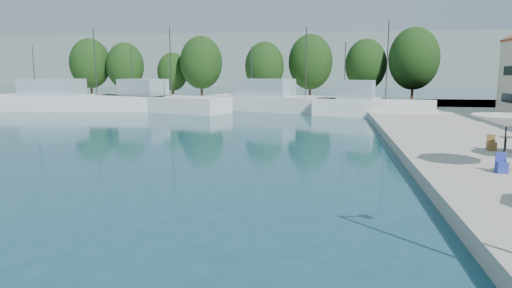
% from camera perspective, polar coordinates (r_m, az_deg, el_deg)
% --- Properties ---
extents(quay_far, '(90.00, 16.00, 0.60)m').
position_cam_1_polar(quay_far, '(65.23, 0.31, 5.19)').
color(quay_far, '#B0AD9F').
rests_on(quay_far, ground).
extents(hill_west, '(180.00, 40.00, 16.00)m').
position_cam_1_polar(hill_west, '(160.56, -2.27, 10.28)').
color(hill_west, gray).
rests_on(hill_west, ground).
extents(hill_east, '(140.00, 40.00, 12.00)m').
position_cam_1_polar(hill_east, '(181.25, 21.65, 8.89)').
color(hill_east, gray).
rests_on(hill_east, ground).
extents(trawler_01, '(22.89, 7.66, 10.20)m').
position_cam_1_polar(trawler_01, '(60.98, -21.66, 5.00)').
color(trawler_01, white).
rests_on(trawler_01, ground).
extents(trawler_02, '(18.16, 10.25, 10.20)m').
position_cam_1_polar(trawler_02, '(56.51, -12.25, 5.15)').
color(trawler_02, silver).
rests_on(trawler_02, ground).
extents(trawler_03, '(21.08, 11.40, 10.20)m').
position_cam_1_polar(trawler_03, '(54.92, 3.66, 5.23)').
color(trawler_03, silver).
rests_on(trawler_03, ground).
extents(trawler_04, '(12.90, 5.97, 10.20)m').
position_cam_1_polar(trawler_04, '(49.96, 14.06, 4.60)').
color(trawler_04, white).
rests_on(trawler_04, ground).
extents(tree_01, '(6.25, 6.25, 9.26)m').
position_cam_1_polar(tree_01, '(77.77, -20.03, 9.45)').
color(tree_01, '#3F2B19').
rests_on(tree_01, quay_far).
extents(tree_02, '(5.79, 5.79, 8.57)m').
position_cam_1_polar(tree_02, '(75.27, -16.03, 9.37)').
color(tree_02, '#3F2B19').
rests_on(tree_02, quay_far).
extents(tree_03, '(4.74, 4.74, 7.02)m').
position_cam_1_polar(tree_03, '(73.18, -10.39, 8.88)').
color(tree_03, '#3F2B19').
rests_on(tree_03, quay_far).
extents(tree_04, '(6.33, 6.33, 9.37)m').
position_cam_1_polar(tree_04, '(70.15, -6.87, 10.07)').
color(tree_04, '#3F2B19').
rests_on(tree_04, quay_far).
extents(tree_05, '(5.60, 5.60, 8.29)m').
position_cam_1_polar(tree_05, '(65.96, 1.07, 9.65)').
color(tree_05, '#3F2B19').
rests_on(tree_05, quay_far).
extents(tree_06, '(6.37, 6.37, 9.42)m').
position_cam_1_polar(tree_06, '(67.44, 6.81, 10.14)').
color(tree_06, '#3F2B19').
rests_on(tree_06, quay_far).
extents(tree_07, '(5.92, 5.92, 8.76)m').
position_cam_1_polar(tree_07, '(68.69, 13.58, 9.61)').
color(tree_07, '#3F2B19').
rests_on(tree_07, quay_far).
extents(tree_08, '(6.83, 6.83, 10.12)m').
position_cam_1_polar(tree_08, '(67.28, 19.13, 10.05)').
color(tree_08, '#3F2B19').
rests_on(tree_08, quay_far).
extents(umbrella_white, '(3.04, 3.04, 2.31)m').
position_cam_1_polar(umbrella_white, '(22.47, 28.85, 2.53)').
color(umbrella_white, black).
rests_on(umbrella_white, quay_right).
extents(cafe_table_03, '(1.82, 0.70, 0.76)m').
position_cam_1_polar(cafe_table_03, '(27.53, 28.75, -0.16)').
color(cafe_table_03, black).
rests_on(cafe_table_03, quay_right).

